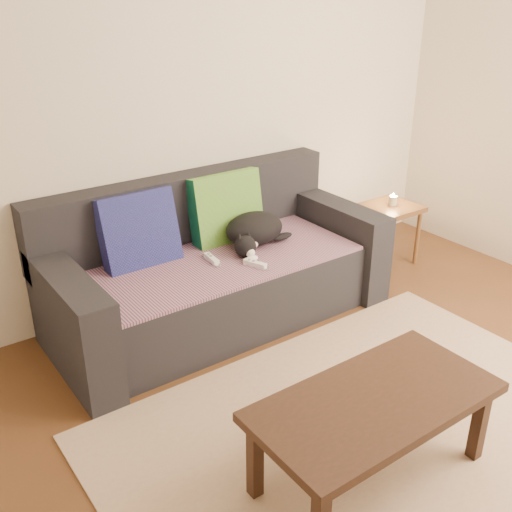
# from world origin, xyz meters

# --- Properties ---
(ground) EXTENTS (4.50, 4.50, 0.00)m
(ground) POSITION_xyz_m (0.00, 0.00, 0.00)
(ground) COLOR brown
(ground) RESTS_ON ground
(back_wall) EXTENTS (4.50, 0.04, 2.60)m
(back_wall) POSITION_xyz_m (0.00, 2.00, 1.30)
(back_wall) COLOR beige
(back_wall) RESTS_ON ground
(sofa) EXTENTS (2.10, 0.94, 0.87)m
(sofa) POSITION_xyz_m (0.00, 1.57, 0.31)
(sofa) COLOR #232328
(sofa) RESTS_ON ground
(throw_blanket) EXTENTS (1.66, 0.74, 0.02)m
(throw_blanket) POSITION_xyz_m (0.00, 1.48, 0.43)
(throw_blanket) COLOR #3F2648
(throw_blanket) RESTS_ON sofa
(cushion_navy) EXTENTS (0.47, 0.23, 0.48)m
(cushion_navy) POSITION_xyz_m (-0.42, 1.74, 0.63)
(cushion_navy) COLOR navy
(cushion_navy) RESTS_ON throw_blanket
(cushion_green) EXTENTS (0.49, 0.21, 0.50)m
(cushion_green) POSITION_xyz_m (0.20, 1.74, 0.63)
(cushion_green) COLOR #0C5032
(cushion_green) RESTS_ON throw_blanket
(cat) EXTENTS (0.48, 0.38, 0.21)m
(cat) POSITION_xyz_m (0.28, 1.54, 0.54)
(cat) COLOR black
(cat) RESTS_ON throw_blanket
(wii_remote_a) EXTENTS (0.05, 0.15, 0.03)m
(wii_remote_a) POSITION_xyz_m (-0.07, 1.49, 0.46)
(wii_remote_a) COLOR white
(wii_remote_a) RESTS_ON throw_blanket
(wii_remote_b) EXTENTS (0.09, 0.15, 0.03)m
(wii_remote_b) POSITION_xyz_m (0.10, 1.28, 0.46)
(wii_remote_b) COLOR white
(wii_remote_b) RESTS_ON throw_blanket
(side_table) EXTENTS (0.37, 0.37, 0.46)m
(side_table) POSITION_xyz_m (1.51, 1.50, 0.38)
(side_table) COLOR brown
(side_table) RESTS_ON ground
(candle) EXTENTS (0.06, 0.06, 0.09)m
(candle) POSITION_xyz_m (1.51, 1.50, 0.50)
(candle) COLOR beige
(candle) RESTS_ON side_table
(rug) EXTENTS (2.50, 1.80, 0.01)m
(rug) POSITION_xyz_m (0.00, 0.15, 0.01)
(rug) COLOR tan
(rug) RESTS_ON ground
(coffee_table) EXTENTS (1.06, 0.53, 0.43)m
(coffee_table) POSITION_xyz_m (-0.20, 0.00, 0.37)
(coffee_table) COLOR black
(coffee_table) RESTS_ON rug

